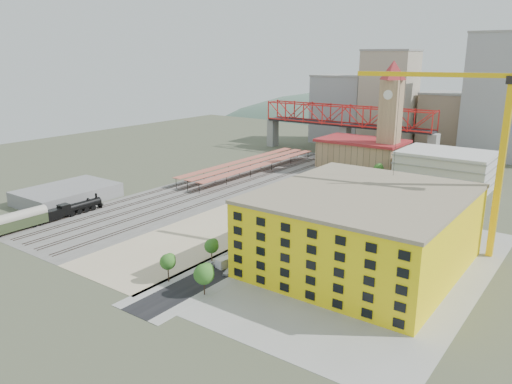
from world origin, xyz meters
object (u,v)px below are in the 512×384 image
Objects in this scene: locomotive at (74,209)px; car_0 at (207,266)px; clock_tower at (391,107)px; coach at (15,221)px; site_trailer_c at (273,238)px; tower_crane at (490,129)px; construction_building at (363,229)px; site_trailer_b at (253,248)px; site_trailer_d at (304,222)px; site_trailer_a at (232,260)px.

car_0 is at bearing -5.55° from locomotive.
coach is (-58.00, -137.84, -25.49)m from clock_tower.
site_trailer_c is at bearing 14.97° from locomotive.
construction_building is at bearing -130.84° from tower_crane.
construction_building is 39.76m from tower_crane.
locomotive is 2.28× the size of site_trailer_c.
site_trailer_b is (-26.00, -9.85, -8.06)m from construction_building.
site_trailer_b is 9.17m from site_trailer_c.
construction_building is 5.17× the size of site_trailer_d.
clock_tower reaches higher than site_trailer_c.
site_trailer_b is 1.01× the size of site_trailer_d.
site_trailer_b is 2.25× the size of car_0.
tower_crane is 5.25× the size of site_trailer_c.
car_0 is (-3.00, -5.62, -0.45)m from site_trailer_a.
site_trailer_d reaches higher than car_0.
clock_tower is at bearing 96.42° from site_trailer_b.
clock_tower is 88.67m from site_trailer_d.
site_trailer_a is at bearing -144.08° from construction_building.
clock_tower is at bearing 67.18° from coach.
car_0 is (63.00, 13.40, -2.47)m from coach.
locomotive is 63.31m from car_0.
site_trailer_b is 25.88m from site_trailer_d.
site_trailer_b is at bearing 22.99° from coach.
coach reaches higher than locomotive.
site_trailer_d is (66.00, 34.35, -0.81)m from locomotive.
coach reaches higher than site_trailer_a.
locomotive is at bearing -168.74° from construction_building.
coach is at bearing -153.30° from site_trailer_a.
tower_crane is at bearing 44.01° from car_0.
clock_tower is at bearing 63.89° from locomotive.
locomotive is at bearing -116.11° from clock_tower.
coach is at bearing -112.82° from clock_tower.
locomotive is 19.55m from coach.
car_0 is at bearing -99.36° from site_trailer_b.
site_trailer_c is (66.00, 17.64, -0.76)m from locomotive.
clock_tower is 107.36m from construction_building.
coach is 75.77m from site_trailer_c.
clock_tower is 0.98× the size of tower_crane.
site_trailer_a is 0.86× the size of site_trailer_c.
tower_crane is 6.11× the size of site_trailer_a.
site_trailer_c is (-26.00, -0.68, -8.02)m from construction_building.
site_trailer_b is 0.97× the size of site_trailer_c.
tower_crane is (21.01, 24.30, 23.43)m from construction_building.
locomotive is at bearing 90.00° from coach.
tower_crane is (55.01, -75.69, 4.14)m from clock_tower.
clock_tower reaches higher than car_0.
locomotive is 0.43× the size of tower_crane.
locomotive is 66.55m from site_trailer_b.
car_0 is (-3.00, -23.77, -0.64)m from site_trailer_c.
clock_tower is at bearing 90.34° from site_trailer_d.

